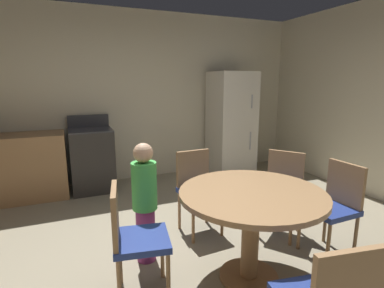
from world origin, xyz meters
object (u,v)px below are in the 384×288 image
Objects in this scene: oven_range at (92,159)px; chair_west at (132,235)px; chair_north at (198,186)px; person_child at (145,200)px; refrigerator at (231,124)px; chair_east at (335,203)px; dining_table at (251,210)px; chair_northeast at (282,187)px.

oven_range is 2.52m from chair_west.
person_child is (-0.66, -0.35, 0.08)m from chair_north.
chair_east is (-0.39, -2.60, -0.38)m from refrigerator.
chair_west is at bearing -76.14° from person_child.
person_child is at bearing -65.89° from chair_north.
dining_table is at bearing 0.00° from person_child.
chair_north reaches higher than dining_table.
chair_northeast is 0.55m from chair_east.
person_child is at bearing -82.38° from oven_range.
oven_range reaches higher than dining_table.
refrigerator reaches higher than oven_range.
refrigerator reaches higher than chair_north.
dining_table is at bearing -0.00° from chair_east.
chair_northeast is 0.80× the size of person_child.
person_child reaches higher than chair_east.
dining_table is at bearing -69.58° from oven_range.
oven_range is 1.26× the size of chair_west.
refrigerator is 2.02× the size of chair_west.
chair_west is 1.00× the size of chair_east.
dining_table is 0.94m from chair_west.
oven_range reaches higher than chair_west.
chair_northeast is 1.00× the size of chair_east.
person_child is at bearing 74.58° from chair_west.
oven_range reaches higher than person_child.
refrigerator is at bearing -100.16° from chair_east.
chair_north is 1.34m from chair_east.
refrigerator reaches higher than chair_west.
refrigerator is 2.90m from person_child.
chair_north is at bearing 51.71° from chair_west.
dining_table is at bearing 0.00° from chair_north.
dining_table is (-1.32, -2.63, -0.28)m from refrigerator.
refrigerator is at bearing 137.39° from chair_north.
oven_range is 2.76m from chair_northeast.
person_child is at bearing -134.93° from refrigerator.
chair_northeast is at bearing 61.33° from chair_north.
chair_northeast and chair_north have the same top height.
chair_north is (-0.06, 0.93, -0.10)m from dining_table.
dining_table is 1.32× the size of chair_north.
refrigerator is 1.53× the size of dining_table.
person_child reaches higher than dining_table.
chair_east is at bearing 44.07° from chair_north.
dining_table is 1.32× the size of chair_west.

